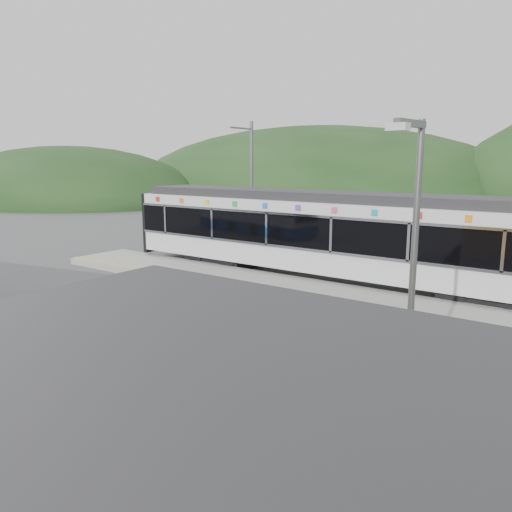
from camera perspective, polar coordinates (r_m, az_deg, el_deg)
The scene contains 6 objects.
ground at distance 15.87m, azimuth 1.32°, elevation -7.53°, with size 120.00×120.00×0.00m, color #4C4C4F.
platform at distance 18.52m, azimuth 7.17°, elevation -4.45°, with size 26.00×3.20×0.30m, color #9E9E99.
yellow_line at distance 17.39m, azimuth 5.10°, elevation -4.88°, with size 26.00×0.10×0.01m, color yellow.
train at distance 20.79m, azimuth 9.29°, elevation 2.55°, with size 20.44×3.01×3.74m.
catenary_mast_west at distance 26.14m, azimuth -0.56°, elevation 7.83°, with size 0.18×1.80×7.00m.
lamp_post at distance 9.19m, azimuth 17.39°, elevation 0.39°, with size 0.37×1.02×5.68m.
Camera 1 is at (8.58, -12.39, 4.97)m, focal length 35.00 mm.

